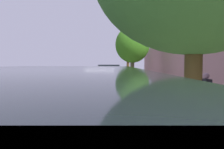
{
  "coord_description": "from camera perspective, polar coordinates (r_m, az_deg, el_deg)",
  "views": [
    {
      "loc": [
        1.71,
        -16.85,
        2.02
      ],
      "look_at": [
        1.0,
        1.47,
        1.08
      ],
      "focal_mm": 32.25,
      "sensor_mm": 36.0,
      "label": 1
    }
  ],
  "objects": [
    {
      "name": "parked_sedan_white_far",
      "position": [
        23.44,
        0.59,
        -0.18
      ],
      "size": [
        1.92,
        4.44,
        1.52
      ],
      "color": "white",
      "rests_on": "ground"
    },
    {
      "name": "bicycle_at_curb",
      "position": [
        16.93,
        1.52,
        -2.69
      ],
      "size": [
        1.31,
        1.18,
        0.74
      ],
      "color": "black",
      "rests_on": "ground"
    },
    {
      "name": "ground",
      "position": [
        17.06,
        -3.56,
        -3.88
      ],
      "size": [
        71.61,
        71.61,
        0.0
      ],
      "primitive_type": "plane",
      "color": "#2C2C2C"
    },
    {
      "name": "cyclist_with_backpack",
      "position": [
        16.41,
        2.25,
        -0.63
      ],
      "size": [
        0.55,
        0.52,
        1.66
      ],
      "color": "#C6B284",
      "rests_on": "ground"
    },
    {
      "name": "sidewalk",
      "position": [
        17.15,
        10.78,
        -3.66
      ],
      "size": [
        4.42,
        44.75,
        0.14
      ],
      "primitive_type": "cube",
      "color": "gray",
      "rests_on": "ground"
    },
    {
      "name": "street_tree_far_end",
      "position": [
        32.62,
        4.57,
        6.92
      ],
      "size": [
        3.15,
        3.15,
        5.89
      ],
      "color": "brown",
      "rests_on": "sidewalk"
    },
    {
      "name": "street_tree_mid_block",
      "position": [
        21.4,
        5.81,
        8.4
      ],
      "size": [
        3.58,
        3.58,
        5.88
      ],
      "color": "#48472D",
      "rests_on": "sidewalk"
    },
    {
      "name": "lane_stripe_centre",
      "position": [
        17.35,
        -13.64,
        -3.83
      ],
      "size": [
        0.14,
        44.2,
        0.01
      ],
      "color": "white",
      "rests_on": "ground"
    },
    {
      "name": "building_facade",
      "position": [
        17.58,
        18.82,
        3.61
      ],
      "size": [
        0.5,
        44.75,
        4.56
      ],
      "primitive_type": "cube",
      "color": "gray",
      "rests_on": "ground"
    },
    {
      "name": "parked_sedan_green_second",
      "position": [
        11.12,
        -2.28,
        -3.63
      ],
      "size": [
        1.9,
        4.43,
        1.52
      ],
      "color": "#1E512D",
      "rests_on": "ground"
    },
    {
      "name": "lane_stripe_bike_edge",
      "position": [
        17.01,
        -1.87,
        -3.88
      ],
      "size": [
        0.12,
        44.75,
        0.01
      ],
      "primitive_type": "cube",
      "color": "white",
      "rests_on": "ground"
    },
    {
      "name": "parked_suv_silver_mid",
      "position": [
        17.2,
        -0.72,
        -0.39
      ],
      "size": [
        2.03,
        4.73,
        1.99
      ],
      "color": "#B7BABF",
      "rests_on": "ground"
    },
    {
      "name": "parked_sedan_red_farthest",
      "position": [
        29.16,
        0.58,
        0.43
      ],
      "size": [
        2.01,
        4.48,
        1.52
      ],
      "color": "maroon",
      "rests_on": "ground"
    },
    {
      "name": "pedestrian_on_phone",
      "position": [
        7.95,
        25.04,
        -4.56
      ],
      "size": [
        0.3,
        0.61,
        1.58
      ],
      "color": "black",
      "rests_on": "sidewalk"
    },
    {
      "name": "curb_edge",
      "position": [
        16.97,
        3.1,
        -3.69
      ],
      "size": [
        0.16,
        44.75,
        0.14
      ],
      "primitive_type": "cube",
      "color": "gray",
      "rests_on": "ground"
    }
  ]
}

